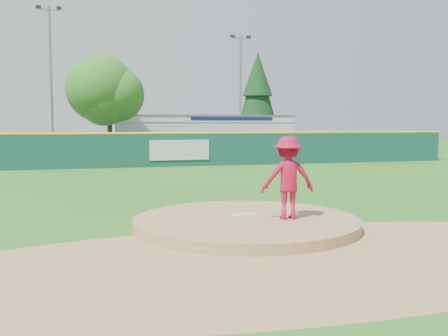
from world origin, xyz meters
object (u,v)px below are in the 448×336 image
object	(u,v)px
conifer_tree	(257,94)
light_pole_right	(240,88)
deciduous_tree	(109,96)
pitcher	(288,178)
pool_building_grp	(198,134)
light_pole_left	(51,75)
van	(74,151)

from	to	relation	value
conifer_tree	light_pole_right	size ratio (longest dim) A/B	0.95
conifer_tree	deciduous_tree	bearing A→B (deg)	-143.75
pitcher	pool_building_grp	world-z (taller)	pool_building_grp
pool_building_grp	light_pole_right	distance (m)	5.75
deciduous_tree	light_pole_left	bearing A→B (deg)	153.43
pool_building_grp	van	bearing A→B (deg)	-147.45
pitcher	deciduous_tree	xyz separation A→B (m)	(-2.93, 25.39, 3.31)
pitcher	conifer_tree	distance (m)	38.58
conifer_tree	light_pole_right	bearing A→B (deg)	-119.74
conifer_tree	pool_building_grp	bearing A→B (deg)	-150.22
conifer_tree	light_pole_left	distance (m)	21.03
van	light_pole_right	world-z (taller)	light_pole_right
van	conifer_tree	distance (m)	21.09
van	deciduous_tree	xyz separation A→B (m)	(2.50, -0.29, 3.92)
pitcher	pool_building_grp	bearing A→B (deg)	-92.00
pitcher	van	bearing A→B (deg)	-71.17
conifer_tree	light_pole_left	xyz separation A→B (m)	(-19.00, -9.00, 0.51)
van	pool_building_grp	xyz separation A→B (m)	(10.50, 6.70, 1.03)
pitcher	pool_building_grp	distance (m)	32.78
light_pole_left	light_pole_right	distance (m)	15.14
pool_building_grp	conifer_tree	distance (m)	8.95
light_pole_left	conifer_tree	bearing A→B (deg)	25.35
conifer_tree	pitcher	bearing A→B (deg)	-108.35
pitcher	van	distance (m)	26.26
deciduous_tree	light_pole_left	xyz separation A→B (m)	(-4.00, 2.00, 1.50)
van	conifer_tree	world-z (taller)	conifer_tree
van	pool_building_grp	size ratio (longest dim) A/B	0.29
pitcher	conifer_tree	xyz separation A→B (m)	(12.07, 36.39, 4.30)
deciduous_tree	conifer_tree	xyz separation A→B (m)	(15.00, 11.00, 0.99)
pitcher	deciduous_tree	world-z (taller)	deciduous_tree
deciduous_tree	light_pole_right	bearing A→B (deg)	19.98
deciduous_tree	light_pole_right	xyz separation A→B (m)	(11.00, 4.00, 0.99)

